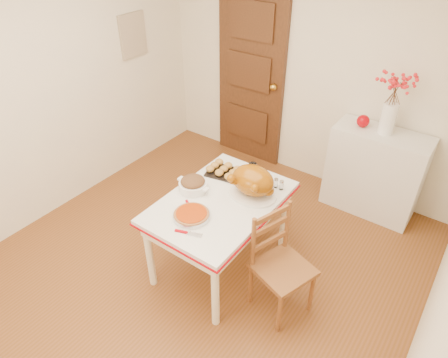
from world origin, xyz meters
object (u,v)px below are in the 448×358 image
Objects in this scene: sideboard at (374,172)px; chair_oak at (283,267)px; pumpkin_pie at (191,214)px; turkey_platter at (253,182)px; kitchen_table at (221,233)px.

chair_oak is (-0.13, -1.64, -0.00)m from sideboard.
pumpkin_pie is at bearing 124.62° from chair_oak.
chair_oak is 3.17× the size of pumpkin_pie.
turkey_platter is at bearing 66.19° from pumpkin_pie.
chair_oak is at bearing -8.20° from kitchen_table.
sideboard is 1.64m from chair_oak.
chair_oak is at bearing 15.98° from pumpkin_pie.
kitchen_table is at bearing 100.44° from chair_oak.
chair_oak is 2.14× the size of turkey_platter.
sideboard is at bearing 63.04° from kitchen_table.
sideboard is 1.73m from kitchen_table.
sideboard is 0.74× the size of kitchen_table.
chair_oak reaches higher than pumpkin_pie.
sideboard is 1.52m from turkey_platter.
sideboard reaches higher than chair_oak.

